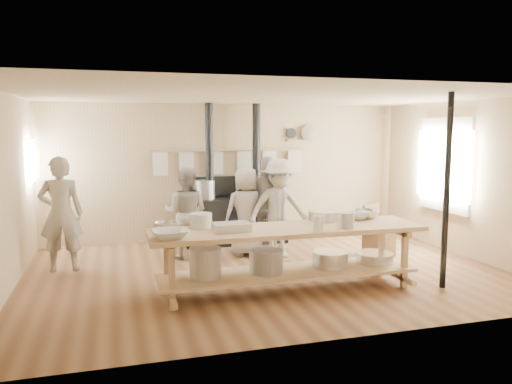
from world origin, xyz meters
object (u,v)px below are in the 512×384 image
at_px(cook_left, 186,213).
at_px(chair, 378,241).
at_px(stove, 234,215).
at_px(cook_center, 246,211).
at_px(cook_by_window, 279,209).
at_px(cook_right, 268,206).
at_px(prep_table, 287,252).
at_px(roasting_pan, 231,227).
at_px(cook_far_left, 61,214).

distance_m(cook_left, chair, 3.24).
height_order(stove, chair, stove).
bearing_deg(cook_center, cook_by_window, 144.56).
distance_m(cook_right, chair, 1.94).
bearing_deg(cook_left, stove, -112.98).
xyz_separation_m(prep_table, cook_left, (-1.03, 2.05, 0.24)).
xyz_separation_m(cook_left, chair, (3.10, -0.77, -0.50)).
xyz_separation_m(prep_table, roasting_pan, (-0.76, -0.03, 0.38)).
height_order(cook_by_window, roasting_pan, cook_by_window).
relative_size(cook_by_window, roasting_pan, 3.57).
xyz_separation_m(prep_table, cook_by_window, (0.45, 1.69, 0.30)).
height_order(cook_center, roasting_pan, cook_center).
height_order(stove, prep_table, stove).
bearing_deg(cook_center, stove, -96.40).
relative_size(cook_right, chair, 1.93).
distance_m(cook_far_left, chair, 5.07).
distance_m(stove, prep_table, 3.02).
xyz_separation_m(prep_table, cook_far_left, (-2.93, 1.83, 0.35)).
relative_size(cook_center, roasting_pan, 3.26).
bearing_deg(chair, prep_table, -172.53).
distance_m(cook_center, cook_right, 0.39).
bearing_deg(cook_left, cook_by_window, -169.64).
distance_m(prep_table, cook_right, 2.02).
xyz_separation_m(cook_left, cook_by_window, (1.48, -0.36, 0.06)).
relative_size(stove, cook_by_window, 1.58).
distance_m(prep_table, roasting_pan, 0.85).
xyz_separation_m(cook_right, roasting_pan, (-1.11, -1.99, 0.07)).
relative_size(stove, cook_center, 1.73).
bearing_deg(stove, chair, -40.06).
bearing_deg(cook_center, prep_table, 86.50).
bearing_deg(cook_center, chair, 157.05).
distance_m(stove, cook_far_left, 3.18).
distance_m(stove, chair, 2.71).
bearing_deg(cook_left, cook_center, -160.00).
xyz_separation_m(stove, cook_by_window, (0.45, -1.32, 0.30)).
height_order(cook_far_left, roasting_pan, cook_far_left).
distance_m(cook_left, roasting_pan, 2.10).
bearing_deg(cook_right, roasting_pan, 80.77).
relative_size(cook_left, chair, 1.75).
distance_m(prep_table, chair, 2.45).
distance_m(cook_center, cook_by_window, 0.57).
bearing_deg(cook_far_left, prep_table, 148.55).
bearing_deg(cook_by_window, cook_left, 166.14).
xyz_separation_m(cook_center, roasting_pan, (-0.72, -2.01, 0.15)).
height_order(prep_table, cook_right, cook_right).
relative_size(cook_far_left, cook_by_window, 1.05).
bearing_deg(chair, roasting_pan, -179.43).
bearing_deg(roasting_pan, cook_left, 97.50).
bearing_deg(cook_by_window, prep_table, -105.08).
xyz_separation_m(prep_table, chair, (2.07, 1.28, -0.27)).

